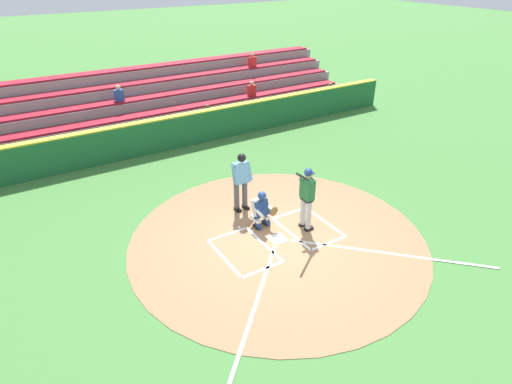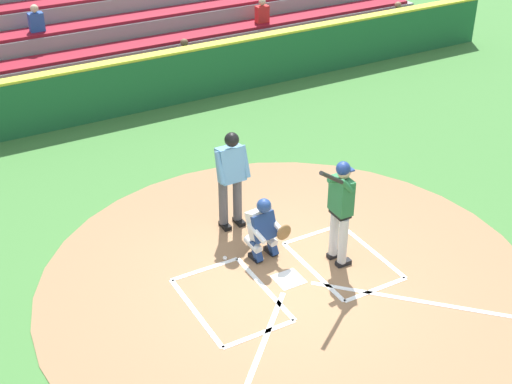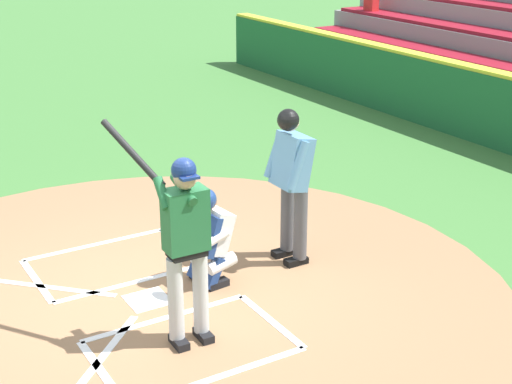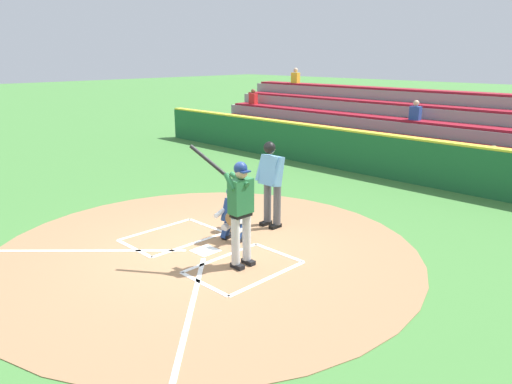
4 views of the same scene
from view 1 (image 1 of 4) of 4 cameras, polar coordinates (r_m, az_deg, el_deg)
The scene contains 9 objects.
ground_plane at distance 11.73m, azimuth 2.87°, elevation -6.26°, with size 120.00×120.00×0.00m, color #427A38.
dirt_circle at distance 11.73m, azimuth 2.87°, elevation -6.24°, with size 8.00×8.00×0.01m, color #99704C.
home_plate_and_chalk at distance 11.15m, azimuth 5.45°, elevation -8.38°, with size 7.93×4.91×0.01m.
batter at distance 11.65m, azimuth 6.80°, elevation -0.34°, with size 0.94×0.70×2.13m.
catcher at distance 11.93m, azimuth 0.78°, elevation -2.20°, with size 0.64×0.62×1.13m.
plate_umpire at distance 12.50m, azimuth -2.00°, elevation 1.88°, with size 0.58×0.41×1.86m.
baseball at distance 12.12m, azimuth -2.28°, elevation -4.76°, with size 0.07×0.07×0.07m, color white.
backstop_wall at distance 17.41m, azimuth -11.25°, elevation 7.79°, with size 22.00×0.36×1.31m.
bleacher_stand at distance 20.29m, azimuth -14.79°, elevation 11.00°, with size 20.00×4.25×3.00m.
Camera 1 is at (5.55, 7.85, 6.73)m, focal length 30.04 mm.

